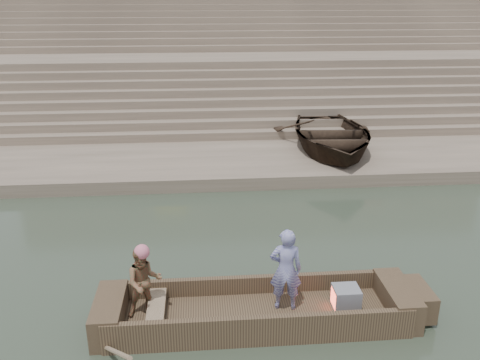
{
  "coord_description": "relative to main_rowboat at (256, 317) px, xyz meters",
  "views": [
    {
      "loc": [
        -3.92,
        -7.69,
        5.53
      ],
      "look_at": [
        -3.0,
        3.24,
        1.4
      ],
      "focal_mm": 37.53,
      "sensor_mm": 36.0,
      "label": 1
    }
  ],
  "objects": [
    {
      "name": "ground",
      "position": [
        3.0,
        0.26,
        -0.11
      ],
      "size": [
        120.0,
        120.0,
        0.0
      ],
      "primitive_type": "plane",
      "color": "#2A3528",
      "rests_on": "ground"
    },
    {
      "name": "lower_landing",
      "position": [
        3.0,
        8.26,
        0.09
      ],
      "size": [
        32.0,
        4.0,
        0.4
      ],
      "primitive_type": "cube",
      "color": "gray",
      "rests_on": "ground"
    },
    {
      "name": "mid_landing",
      "position": [
        3.0,
        15.76,
        1.29
      ],
      "size": [
        32.0,
        3.0,
        2.8
      ],
      "primitive_type": "cube",
      "color": "gray",
      "rests_on": "ground"
    },
    {
      "name": "upper_landing",
      "position": [
        3.0,
        22.76,
        2.49
      ],
      "size": [
        32.0,
        3.0,
        5.2
      ],
      "primitive_type": "cube",
      "color": "gray",
      "rests_on": "ground"
    },
    {
      "name": "ghat_steps",
      "position": [
        3.0,
        17.45,
        1.69
      ],
      "size": [
        32.0,
        11.0,
        5.2
      ],
      "color": "gray",
      "rests_on": "ground"
    },
    {
      "name": "main_rowboat",
      "position": [
        0.0,
        0.0,
        0.0
      ],
      "size": [
        5.0,
        1.3,
        0.22
      ],
      "primitive_type": "cube",
      "color": "brown",
      "rests_on": "ground"
    },
    {
      "name": "rowboat_trim",
      "position": [
        0.21,
        -0.01,
        0.2
      ],
      "size": [
        6.04,
        2.63,
        1.96
      ],
      "color": "brown",
      "rests_on": "ground"
    },
    {
      "name": "standing_man",
      "position": [
        0.52,
        0.1,
        0.88
      ],
      "size": [
        0.6,
        0.43,
        1.55
      ],
      "primitive_type": "imported",
      "rotation": [
        0.0,
        0.0,
        3.02
      ],
      "color": "navy",
      "rests_on": "main_rowboat"
    },
    {
      "name": "rowing_man",
      "position": [
        -1.93,
        0.11,
        0.75
      ],
      "size": [
        0.72,
        0.62,
        1.29
      ],
      "primitive_type": "imported",
      "rotation": [
        0.0,
        0.0,
        0.23
      ],
      "color": "#246C3B",
      "rests_on": "main_rowboat"
    },
    {
      "name": "television",
      "position": [
        1.59,
        0.0,
        0.31
      ],
      "size": [
        0.46,
        0.42,
        0.4
      ],
      "color": "slate",
      "rests_on": "main_rowboat"
    },
    {
      "name": "beached_rowboat",
      "position": [
        3.56,
        8.8,
        0.84
      ],
      "size": [
        4.07,
        5.52,
        1.1
      ],
      "primitive_type": "imported",
      "rotation": [
        0.0,
        0.0,
        -0.05
      ],
      "color": "#2D2116",
      "rests_on": "lower_landing"
    }
  ]
}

